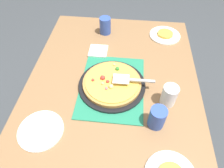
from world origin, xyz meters
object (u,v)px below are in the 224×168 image
(pizza_pan, at_px, (112,85))
(napkin_stack, at_px, (98,51))
(pizza, at_px, (112,82))
(plate_side, at_px, (41,130))
(cup_corner, at_px, (157,118))
(plate_far_right, at_px, (165,35))
(served_slice_right, at_px, (165,34))
(cup_far, at_px, (169,95))
(pizza_server, at_px, (130,79))
(cup_near, at_px, (105,26))

(pizza_pan, relative_size, napkin_stack, 3.17)
(pizza, distance_m, plate_side, 0.44)
(cup_corner, bearing_deg, plate_side, 99.89)
(plate_far_right, distance_m, cup_corner, 0.74)
(pizza, height_order, cup_corner, cup_corner)
(served_slice_right, bearing_deg, pizza_pan, 147.14)
(pizza, bearing_deg, pizza_pan, -123.98)
(cup_far, height_order, pizza_server, cup_far)
(napkin_stack, bearing_deg, served_slice_right, -63.33)
(cup_far, height_order, napkin_stack, cup_far)
(pizza_pan, height_order, pizza, pizza)
(pizza, relative_size, pizza_server, 1.43)
(served_slice_right, relative_size, pizza_server, 0.48)
(cup_corner, bearing_deg, cup_near, 25.15)
(pizza, relative_size, napkin_stack, 2.75)
(pizza_server, bearing_deg, cup_corner, -147.35)
(plate_side, height_order, pizza_server, pizza_server)
(plate_far_right, xyz_separation_m, napkin_stack, (-0.23, 0.45, 0.00))
(plate_side, height_order, napkin_stack, napkin_stack)
(pizza_pan, bearing_deg, pizza, 56.02)
(napkin_stack, bearing_deg, cup_near, -5.12)
(pizza_server, bearing_deg, pizza, 90.42)
(plate_side, relative_size, served_slice_right, 2.00)
(pizza, distance_m, cup_near, 0.52)
(cup_far, bearing_deg, napkin_stack, 49.56)
(pizza, xyz_separation_m, napkin_stack, (0.29, 0.12, -0.03))
(plate_far_right, relative_size, plate_side, 1.00)
(pizza_pan, bearing_deg, plate_far_right, -32.86)
(plate_far_right, bearing_deg, pizza_server, 155.45)
(cup_near, bearing_deg, pizza_server, -158.43)
(cup_near, xyz_separation_m, napkin_stack, (-0.22, 0.02, -0.05))
(cup_corner, bearing_deg, pizza_pan, 47.50)
(served_slice_right, relative_size, cup_corner, 0.92)
(pizza, distance_m, plate_far_right, 0.61)
(pizza_pan, distance_m, cup_corner, 0.33)
(pizza_server, bearing_deg, plate_far_right, -24.55)
(cup_corner, bearing_deg, pizza, 47.52)
(pizza_pan, height_order, served_slice_right, served_slice_right)
(plate_side, distance_m, napkin_stack, 0.63)
(plate_far_right, bearing_deg, cup_far, 177.42)
(pizza_server, bearing_deg, cup_near, 21.57)
(pizza_pan, relative_size, cup_far, 3.17)
(pizza_pan, relative_size, served_slice_right, 3.45)
(plate_side, bearing_deg, plate_far_right, -37.89)
(plate_side, relative_size, napkin_stack, 1.83)
(plate_far_right, bearing_deg, plate_side, 142.11)
(pizza_server, bearing_deg, napkin_stack, 37.75)
(pizza_pan, bearing_deg, napkin_stack, 23.23)
(cup_near, bearing_deg, plate_far_right, -89.20)
(plate_side, height_order, cup_near, cup_near)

